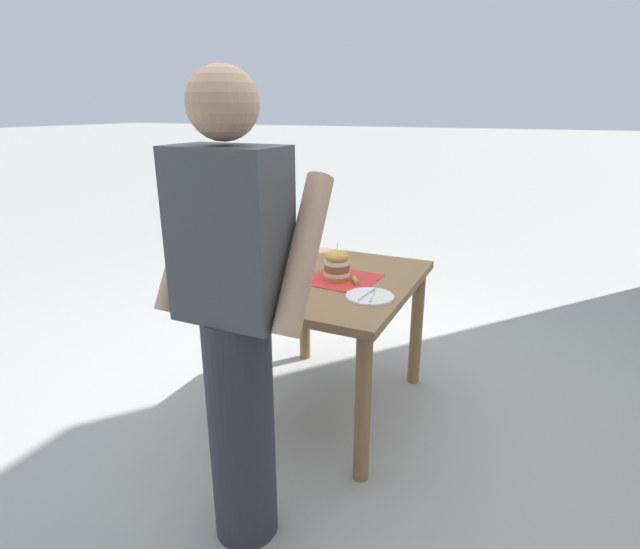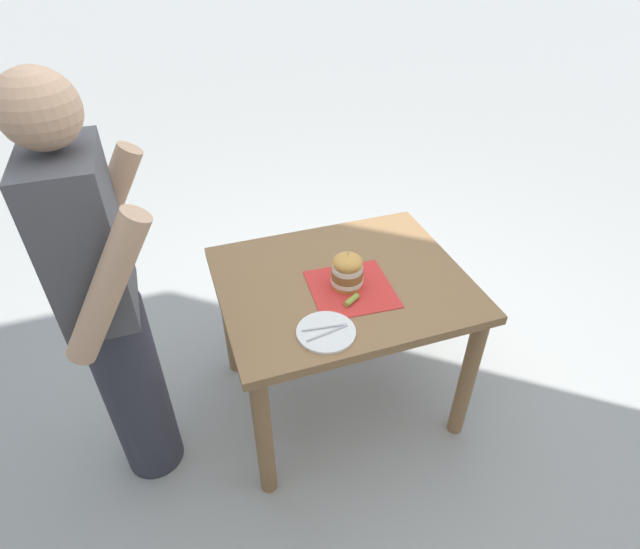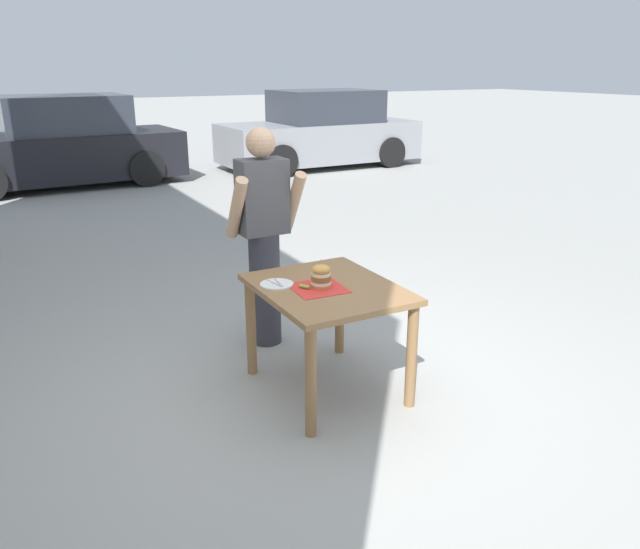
# 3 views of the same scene
# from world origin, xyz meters

# --- Properties ---
(ground_plane) EXTENTS (80.00, 80.00, 0.00)m
(ground_plane) POSITION_xyz_m (0.00, 0.00, 0.00)
(ground_plane) COLOR #9E9E99
(patio_table) EXTENTS (0.85, 1.03, 0.75)m
(patio_table) POSITION_xyz_m (0.00, 0.00, 0.62)
(patio_table) COLOR olive
(patio_table) RESTS_ON ground
(serving_paper) EXTENTS (0.35, 0.35, 0.00)m
(serving_paper) POSITION_xyz_m (-0.07, -0.01, 0.75)
(serving_paper) COLOR red
(serving_paper) RESTS_ON patio_table
(sandwich) EXTENTS (0.13, 0.13, 0.19)m
(sandwich) POSITION_xyz_m (-0.05, 0.00, 0.82)
(sandwich) COLOR gold
(sandwich) RESTS_ON serving_paper
(pickle_spear) EXTENTS (0.06, 0.08, 0.02)m
(pickle_spear) POSITION_xyz_m (-0.15, 0.02, 0.76)
(pickle_spear) COLOR #8EA83D
(pickle_spear) RESTS_ON serving_paper
(side_plate_with_forks) EXTENTS (0.22, 0.22, 0.02)m
(side_plate_with_forks) POSITION_xyz_m (-0.28, 0.17, 0.75)
(side_plate_with_forks) COLOR white
(side_plate_with_forks) RESTS_ON patio_table
(diner_across_table) EXTENTS (0.55, 0.35, 1.69)m
(diner_across_table) POSITION_xyz_m (-0.05, 0.90, 0.88)
(diner_across_table) COLOR #33333D
(diner_across_table) RESTS_ON ground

